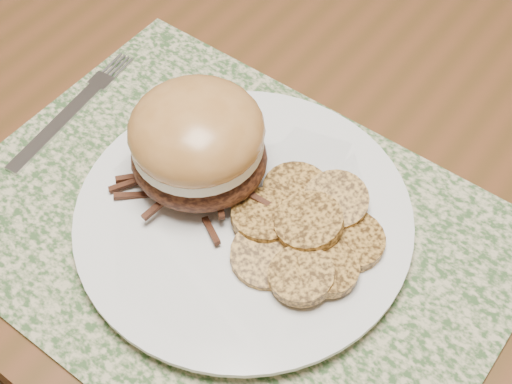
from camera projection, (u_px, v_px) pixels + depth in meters
dining_table at (454, 157)px, 0.74m from camera, size 1.50×0.90×0.75m
placemat at (230, 233)px, 0.59m from camera, size 0.45×0.33×0.00m
dinner_plate at (244, 219)px, 0.58m from camera, size 0.26×0.26×0.02m
pork_sandwich at (198, 142)px, 0.57m from camera, size 0.14×0.14×0.09m
roasted_potatoes at (306, 231)px, 0.56m from camera, size 0.14×0.14×0.03m
fork at (73, 109)px, 0.67m from camera, size 0.03×0.17×0.00m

